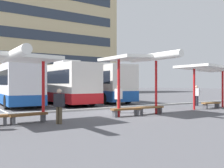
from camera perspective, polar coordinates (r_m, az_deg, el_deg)
ground_plane at (r=15.55m, az=1.93°, el=-6.48°), size 160.00×160.00×0.00m
terminal_building at (r=50.55m, az=-22.97°, el=9.61°), size 42.39×10.19×23.13m
coach_bus_0 at (r=22.63m, az=-21.23°, el=-0.17°), size 2.93×10.67×3.63m
coach_bus_1 at (r=23.22m, az=-11.46°, el=-0.03°), size 2.70×10.46×3.75m
coach_bus_2 at (r=25.92m, az=-3.34°, el=-0.02°), size 3.60×11.63×3.78m
lane_stripe_1 at (r=23.65m, az=-16.13°, el=-4.25°), size 0.16×14.00×0.01m
lane_stripe_2 at (r=25.07m, az=-7.57°, el=-4.01°), size 0.16×14.00×0.01m
lane_stripe_3 at (r=26.99m, az=-0.08°, el=-3.73°), size 0.16×14.00×0.01m
waiting_shelter_0 at (r=11.56m, az=-22.55°, el=5.41°), size 4.24×4.73×3.07m
bench_1 at (r=11.89m, az=-18.36°, el=-6.85°), size 1.72×0.62×0.45m
waiting_shelter_1 at (r=14.09m, az=6.68°, el=5.54°), size 3.70×4.52×3.38m
bench_2 at (r=13.73m, az=3.14°, el=-5.93°), size 1.71×0.56×0.45m
bench_3 at (r=14.90m, az=8.64°, el=-5.46°), size 1.72×0.53×0.45m
waiting_shelter_2 at (r=19.28m, az=21.76°, el=3.14°), size 4.27×4.93×3.06m
bench_4 at (r=19.37m, az=21.50°, el=-4.22°), size 1.58×0.52×0.45m
platform_kerb at (r=17.44m, az=-2.41°, el=-5.58°), size 44.00×0.24×0.12m
waiting_passenger_0 at (r=15.25m, az=1.50°, el=-2.89°), size 0.53×0.35×1.70m
waiting_passenger_1 at (r=11.30m, az=-11.87°, el=-4.46°), size 0.42×0.49×1.54m
waiting_passenger_2 at (r=21.31m, az=18.56°, el=-2.20°), size 0.34×0.51×1.63m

